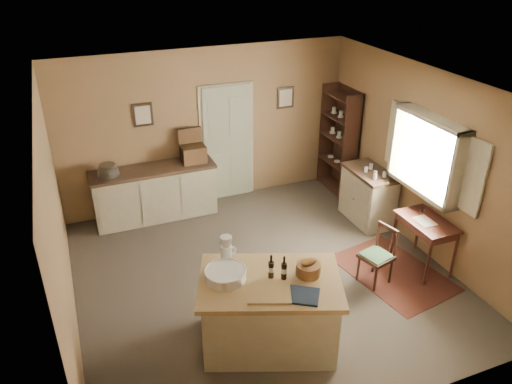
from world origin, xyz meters
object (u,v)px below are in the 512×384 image
right_cabinet (368,196)px  writing_desk (426,227)px  shelving_unit (341,141)px  sideboard (155,191)px  work_island (269,310)px  desk_chair (376,257)px

right_cabinet → writing_desk: bearing=-90.0°
right_cabinet → shelving_unit: bearing=82.9°
shelving_unit → sideboard: bearing=176.6°
sideboard → work_island: bearing=-80.0°
sideboard → writing_desk: sideboard is taller
right_cabinet → shelving_unit: size_ratio=0.52×
sideboard → right_cabinet: sideboard is taller
desk_chair → shelving_unit: size_ratio=0.42×
sideboard → desk_chair: size_ratio=2.48×
desk_chair → right_cabinet: 1.69m
work_island → writing_desk: (2.62, 0.58, 0.18)m
work_island → writing_desk: size_ratio=2.15×
shelving_unit → right_cabinet: bearing=-97.1°
work_island → right_cabinet: (2.62, 1.99, -0.02)m
work_island → desk_chair: 1.87m
writing_desk → right_cabinet: size_ratio=0.86×
writing_desk → right_cabinet: right_cabinet is taller
work_island → desk_chair: (1.80, 0.52, -0.07)m
sideboard → desk_chair: sideboard is taller
writing_desk → desk_chair: 0.87m
writing_desk → shelving_unit: 2.65m
right_cabinet → sideboard: bearing=156.4°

